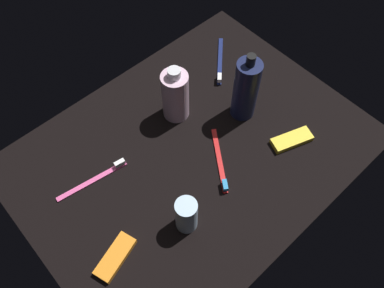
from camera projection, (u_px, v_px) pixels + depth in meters
The scene contains 9 objects.
ground_plane at pixel (192, 152), 98.86cm from camera, with size 84.00×64.00×1.20cm, color black.
lotion_bottle at pixel (246, 90), 96.90cm from camera, with size 6.23×6.23×20.57cm.
bodywash_bottle at pixel (175, 95), 98.23cm from camera, with size 6.78×6.78×16.41cm.
deodorant_stick at pixel (186, 215), 84.02cm from camera, with size 4.82×4.82×10.01cm, color silver.
toothbrush_pink at pixel (96, 178), 93.63cm from camera, with size 17.97×3.94×2.10cm.
toothbrush_red at pixel (220, 163), 95.73cm from camera, with size 11.31×15.43×2.10cm.
toothbrush_navy at pixel (220, 63), 113.14cm from camera, with size 13.80×13.35×2.10cm.
snack_bar_yellow at pixel (292, 140), 99.12cm from camera, with size 10.40×4.00×1.50cm, color yellow.
snack_bar_orange at pixel (115, 257), 83.55cm from camera, with size 10.40×4.00×1.50cm, color orange.
Camera 1 is at (34.15, 37.53, 84.27)cm, focal length 37.04 mm.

